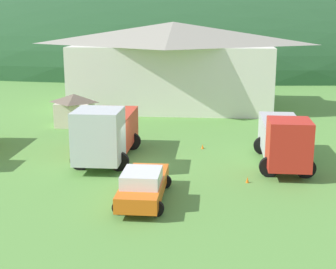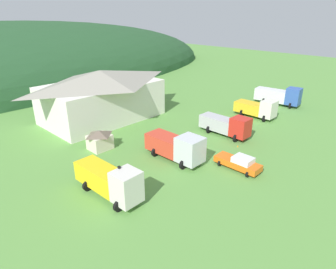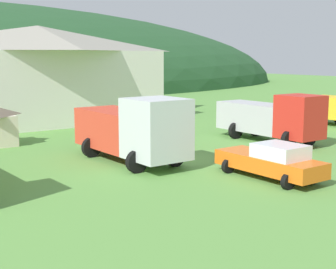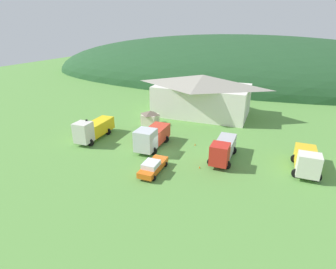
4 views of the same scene
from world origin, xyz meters
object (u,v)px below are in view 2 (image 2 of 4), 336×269
Objects in this scene: depot_building at (102,94)px; tow_truck_silver at (177,146)px; crane_truck_red at (227,125)px; heavy_rig_striped at (257,108)px; play_shed_cream at (100,139)px; traffic_cone_mid_row at (187,139)px; service_pickup_orange at (239,163)px; flatbed_truck_yellow at (110,180)px; traffic_light_west at (120,180)px; traffic_cone_near_pickup at (238,147)px; box_truck_blue at (280,96)px.

tow_truck_silver is at bearing -97.64° from depot_building.
crane_truck_red is 10.17m from heavy_rig_striped.
play_shed_cream is 10.35m from tow_truck_silver.
service_pickup_orange is at bearing -104.79° from traffic_cone_mid_row.
flatbed_truck_yellow is 1.05× the size of tow_truck_silver.
flatbed_truck_yellow is (-12.46, -19.13, -2.37)m from depot_building.
play_shed_cream is at bearing -126.98° from depot_building.
traffic_light_west is 18.33m from traffic_cone_near_pickup.
service_pickup_orange is at bearing 25.62° from tow_truck_silver.
traffic_cone_near_pickup is (5.74, -22.09, -4.12)m from depot_building.
heavy_rig_striped is at bearing 91.43° from tow_truck_silver.
traffic_light_west is (0.09, -1.43, 0.60)m from flatbed_truck_yellow.
flatbed_truck_yellow reaches higher than service_pickup_orange.
depot_building is at bearing -128.14° from box_truck_blue.
heavy_rig_striped is 11.05× the size of traffic_cone_mid_row.
flatbed_truck_yellow reaches higher than tow_truck_silver.
tow_truck_silver reaches higher than play_shed_cream.
box_truck_blue is (9.45, 0.50, 0.20)m from heavy_rig_striped.
flatbed_truck_yellow is 13.12× the size of traffic_cone_mid_row.
traffic_cone_mid_row is at bearing -100.53° from box_truck_blue.
traffic_cone_near_pickup is at bearing -75.43° from depot_building.
tow_truck_silver is (-2.50, -18.68, -2.33)m from depot_building.
play_shed_cream is 17.75m from crane_truck_red.
tow_truck_silver reaches higher than service_pickup_orange.
tow_truck_silver reaches higher than heavy_rig_striped.
depot_building is at bearing 104.57° from traffic_cone_near_pickup.
box_truck_blue reaches higher than play_shed_cream.
depot_building reaches higher than service_pickup_orange.
crane_truck_red is at bearing -67.00° from depot_building.
traffic_light_west reaches higher than play_shed_cream.
tow_truck_silver is at bearing -88.23° from heavy_rig_striped.
box_truck_blue reaches higher than flatbed_truck_yellow.
tow_truck_silver is 1.44× the size of service_pickup_orange.
play_shed_cream is at bearing -108.88° from box_truck_blue.
crane_truck_red is at bearing -31.88° from play_shed_cream.
heavy_rig_striped is at bearing 17.72° from traffic_cone_near_pickup.
tow_truck_silver is 20.64m from heavy_rig_striped.
service_pickup_orange is 1.41× the size of traffic_light_west.
play_shed_cream is 0.38× the size of tow_truck_silver.
box_truck_blue is at bearing 4.19° from traffic_light_west.
tow_truck_silver reaches higher than crane_truck_red.
box_truck_blue reaches higher than crane_truck_red.
flatbed_truck_yellow reaches higher than play_shed_cream.
play_shed_cream is at bearing 149.45° from traffic_cone_mid_row.
play_shed_cream is 26.68m from heavy_rig_striped.
box_truck_blue is at bearing -13.33° from play_shed_cream.
tow_truck_silver is 1.01× the size of crane_truck_red.
tow_truck_silver is at bearing -89.97° from crane_truck_red.
play_shed_cream is at bearing 149.84° from flatbed_truck_yellow.
play_shed_cream reaches higher than traffic_cone_mid_row.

